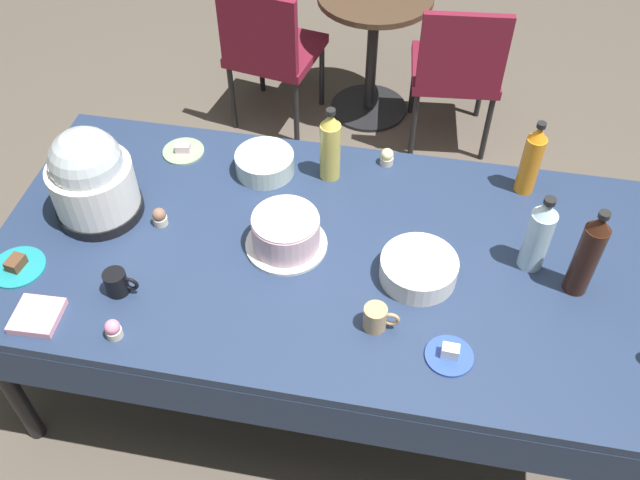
{
  "coord_description": "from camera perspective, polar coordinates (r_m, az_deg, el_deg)",
  "views": [
    {
      "loc": [
        0.29,
        -1.53,
        2.5
      ],
      "look_at": [
        0.0,
        0.0,
        0.8
      ],
      "focal_mm": 39.36,
      "sensor_mm": 36.0,
      "label": 1
    }
  ],
  "objects": [
    {
      "name": "cupcake_lemon",
      "position": [
        2.47,
        -12.91,
        1.84
      ],
      "size": [
        0.05,
        0.05,
        0.07
      ],
      "color": "beige",
      "rests_on": "potluck_table"
    },
    {
      "name": "maroon_chair_right",
      "position": [
        3.7,
        11.09,
        13.68
      ],
      "size": [
        0.48,
        0.48,
        0.85
      ],
      "color": "maroon",
      "rests_on": "ground"
    },
    {
      "name": "soda_bottle_water",
      "position": [
        2.31,
        17.35,
        0.38
      ],
      "size": [
        0.08,
        0.08,
        0.29
      ],
      "color": "silver",
      "rests_on": "potluck_table"
    },
    {
      "name": "dessert_plate_cobalt",
      "position": [
        2.11,
        10.48,
        -9.14
      ],
      "size": [
        0.14,
        0.14,
        0.05
      ],
      "color": "#2D4CB2",
      "rests_on": "potluck_table"
    },
    {
      "name": "dessert_plate_sage",
      "position": [
        2.75,
        -11.06,
        7.17
      ],
      "size": [
        0.16,
        0.16,
        0.04
      ],
      "color": "#8CA87F",
      "rests_on": "potluck_table"
    },
    {
      "name": "coffee_mug_tan",
      "position": [
        2.12,
        4.59,
        -6.33
      ],
      "size": [
        0.11,
        0.07,
        0.08
      ],
      "color": "tan",
      "rests_on": "potluck_table"
    },
    {
      "name": "frosted_layer_cake",
      "position": [
        2.31,
        -2.78,
        0.65
      ],
      "size": [
        0.28,
        0.28,
        0.13
      ],
      "color": "silver",
      "rests_on": "potluck_table"
    },
    {
      "name": "cupcake_cocoa",
      "position": [
        2.64,
        5.46,
        6.74
      ],
      "size": [
        0.05,
        0.05,
        0.07
      ],
      "color": "beige",
      "rests_on": "potluck_table"
    },
    {
      "name": "maroon_chair_left",
      "position": [
        3.8,
        -4.12,
        15.39
      ],
      "size": [
        0.51,
        0.51,
        0.85
      ],
      "color": "maroon",
      "rests_on": "ground"
    },
    {
      "name": "soda_bottle_orange_juice",
      "position": [
        2.57,
        16.82,
        6.25
      ],
      "size": [
        0.07,
        0.07,
        0.3
      ],
      "color": "orange",
      "rests_on": "potluck_table"
    },
    {
      "name": "cupcake_berry",
      "position": [
        2.19,
        -16.48,
        -6.98
      ],
      "size": [
        0.05,
        0.05,
        0.07
      ],
      "color": "beige",
      "rests_on": "potluck_table"
    },
    {
      "name": "soda_bottle_cola",
      "position": [
        2.27,
        20.93,
        -1.13
      ],
      "size": [
        0.08,
        0.08,
        0.34
      ],
      "color": "#33190F",
      "rests_on": "potluck_table"
    },
    {
      "name": "ceramic_snack_bowl",
      "position": [
        2.26,
        8.02,
        -2.33
      ],
      "size": [
        0.25,
        0.25,
        0.08
      ],
      "primitive_type": "cylinder",
      "color": "silver",
      "rests_on": "potluck_table"
    },
    {
      "name": "potluck_table",
      "position": [
        2.39,
        0.0,
        -1.82
      ],
      "size": [
        2.2,
        1.1,
        0.75
      ],
      "color": "navy",
      "rests_on": "ground"
    },
    {
      "name": "round_cafe_table",
      "position": [
        3.9,
        4.35,
        16.44
      ],
      "size": [
        0.6,
        0.6,
        0.72
      ],
      "color": "#473323",
      "rests_on": "ground"
    },
    {
      "name": "slow_cooker",
      "position": [
        2.48,
        -18.12,
        4.81
      ],
      "size": [
        0.3,
        0.3,
        0.35
      ],
      "color": "black",
      "rests_on": "potluck_table"
    },
    {
      "name": "coffee_mug_black",
      "position": [
        2.29,
        -16.16,
        -3.35
      ],
      "size": [
        0.11,
        0.07,
        0.08
      ],
      "color": "black",
      "rests_on": "potluck_table"
    },
    {
      "name": "paper_napkin_stack",
      "position": [
        2.32,
        -22.01,
        -5.73
      ],
      "size": [
        0.15,
        0.15,
        0.02
      ],
      "primitive_type": "cube",
      "rotation": [
        0.0,
        0.0,
        0.05
      ],
      "color": "pink",
      "rests_on": "potluck_table"
    },
    {
      "name": "glass_salad_bowl",
      "position": [
        2.6,
        -4.52,
        6.25
      ],
      "size": [
        0.22,
        0.22,
        0.08
      ],
      "primitive_type": "cylinder",
      "color": "#B2C6BC",
      "rests_on": "potluck_table"
    },
    {
      "name": "dessert_plate_teal",
      "position": [
        2.49,
        -23.4,
        -1.96
      ],
      "size": [
        0.18,
        0.18,
        0.04
      ],
      "color": "teal",
      "rests_on": "potluck_table"
    },
    {
      "name": "ground",
      "position": [
        2.94,
        0.0,
        -10.61
      ],
      "size": [
        9.0,
        9.0,
        0.0
      ],
      "primitive_type": "plane",
      "color": "brown"
    },
    {
      "name": "soda_bottle_ginger_ale",
      "position": [
        2.51,
        0.84,
        7.63
      ],
      "size": [
        0.07,
        0.07,
        0.3
      ],
      "color": "gold",
      "rests_on": "potluck_table"
    }
  ]
}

